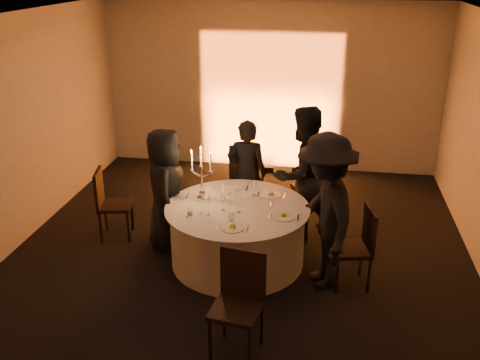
% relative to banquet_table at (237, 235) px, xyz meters
% --- Properties ---
extents(floor, '(7.00, 7.00, 0.00)m').
position_rel_banquet_table_xyz_m(floor, '(0.00, 0.00, -0.38)').
color(floor, black).
rests_on(floor, ground).
extents(ceiling, '(7.00, 7.00, 0.00)m').
position_rel_banquet_table_xyz_m(ceiling, '(0.00, 0.00, 2.62)').
color(ceiling, white).
rests_on(ceiling, wall_back).
extents(wall_back, '(7.00, 0.00, 7.00)m').
position_rel_banquet_table_xyz_m(wall_back, '(0.00, 3.50, 1.12)').
color(wall_back, '#AEA8A1').
rests_on(wall_back, floor).
extents(wall_front, '(7.00, 0.00, 7.00)m').
position_rel_banquet_table_xyz_m(wall_front, '(0.00, -3.50, 1.12)').
color(wall_front, '#AEA8A1').
rests_on(wall_front, floor).
extents(wall_left, '(0.00, 7.00, 7.00)m').
position_rel_banquet_table_xyz_m(wall_left, '(-3.00, 0.00, 1.12)').
color(wall_left, '#AEA8A1').
rests_on(wall_left, floor).
extents(uplighter_fixture, '(0.25, 0.12, 0.10)m').
position_rel_banquet_table_xyz_m(uplighter_fixture, '(0.00, 3.20, -0.33)').
color(uplighter_fixture, black).
rests_on(uplighter_fixture, floor).
extents(banquet_table, '(1.80, 1.80, 0.77)m').
position_rel_banquet_table_xyz_m(banquet_table, '(0.00, 0.00, 0.00)').
color(banquet_table, black).
rests_on(banquet_table, floor).
extents(chair_left, '(0.52, 0.52, 0.99)m').
position_rel_banquet_table_xyz_m(chair_left, '(-1.86, 0.37, 0.17)').
color(chair_left, black).
rests_on(chair_left, floor).
extents(chair_back_left, '(0.50, 0.50, 1.05)m').
position_rel_banquet_table_xyz_m(chair_back_left, '(-0.14, 1.59, 0.21)').
color(chair_back_left, black).
rests_on(chair_back_left, floor).
extents(chair_back_right, '(0.60, 0.60, 1.00)m').
position_rel_banquet_table_xyz_m(chair_back_right, '(0.89, 1.35, 0.18)').
color(chair_back_right, black).
rests_on(chair_back_right, floor).
extents(chair_right, '(0.51, 0.51, 0.98)m').
position_rel_banquet_table_xyz_m(chair_right, '(1.48, -0.28, 0.17)').
color(chair_right, black).
rests_on(chair_right, floor).
extents(chair_front, '(0.53, 0.53, 1.05)m').
position_rel_banquet_table_xyz_m(chair_front, '(0.30, -1.63, 0.21)').
color(chair_front, black).
rests_on(chair_front, floor).
extents(guest_left, '(0.72, 0.91, 1.65)m').
position_rel_banquet_table_xyz_m(guest_left, '(-1.00, 0.27, 0.44)').
color(guest_left, black).
rests_on(guest_left, floor).
extents(guest_back_left, '(0.59, 0.40, 1.57)m').
position_rel_banquet_table_xyz_m(guest_back_left, '(-0.05, 1.10, 0.40)').
color(guest_back_left, black).
rests_on(guest_back_left, floor).
extents(guest_back_right, '(1.15, 1.14, 1.87)m').
position_rel_banquet_table_xyz_m(guest_back_right, '(0.75, 0.81, 0.55)').
color(guest_back_right, black).
rests_on(guest_back_right, floor).
extents(guest_right, '(1.03, 1.37, 1.88)m').
position_rel_banquet_table_xyz_m(guest_right, '(1.07, -0.34, 0.55)').
color(guest_right, black).
rests_on(guest_right, floor).
extents(plate_left, '(0.36, 0.27, 0.01)m').
position_rel_banquet_table_xyz_m(plate_left, '(-0.52, 0.21, 0.39)').
color(plate_left, silver).
rests_on(plate_left, banquet_table).
extents(plate_back_left, '(0.36, 0.24, 0.01)m').
position_rel_banquet_table_xyz_m(plate_back_left, '(-0.14, 0.59, 0.39)').
color(plate_back_left, silver).
rests_on(plate_back_left, banquet_table).
extents(plate_back_right, '(0.35, 0.26, 0.08)m').
position_rel_banquet_table_xyz_m(plate_back_right, '(0.38, 0.42, 0.40)').
color(plate_back_right, silver).
rests_on(plate_back_right, banquet_table).
extents(plate_right, '(0.36, 0.27, 0.08)m').
position_rel_banquet_table_xyz_m(plate_right, '(0.59, -0.19, 0.40)').
color(plate_right, silver).
rests_on(plate_right, banquet_table).
extents(plate_front, '(0.36, 0.27, 0.08)m').
position_rel_banquet_table_xyz_m(plate_front, '(0.04, -0.57, 0.40)').
color(plate_front, silver).
rests_on(plate_front, banquet_table).
extents(coffee_cup, '(0.11, 0.11, 0.07)m').
position_rel_banquet_table_xyz_m(coffee_cup, '(-0.52, -0.32, 0.42)').
color(coffee_cup, silver).
rests_on(coffee_cup, banquet_table).
extents(candelabra, '(0.30, 0.14, 0.72)m').
position_rel_banquet_table_xyz_m(candelabra, '(-0.49, 0.17, 0.64)').
color(candelabra, white).
rests_on(candelabra, banquet_table).
extents(wine_glass_a, '(0.07, 0.07, 0.19)m').
position_rel_banquet_table_xyz_m(wine_glass_a, '(-0.40, -0.25, 0.52)').
color(wine_glass_a, white).
rests_on(wine_glass_a, banquet_table).
extents(wine_glass_b, '(0.07, 0.07, 0.19)m').
position_rel_banquet_table_xyz_m(wine_glass_b, '(0.04, -0.15, 0.52)').
color(wine_glass_b, white).
rests_on(wine_glass_b, banquet_table).
extents(wine_glass_c, '(0.07, 0.07, 0.19)m').
position_rel_banquet_table_xyz_m(wine_glass_c, '(-0.41, 0.18, 0.52)').
color(wine_glass_c, white).
rests_on(wine_glass_c, banquet_table).
extents(wine_glass_d, '(0.07, 0.07, 0.19)m').
position_rel_banquet_table_xyz_m(wine_glass_d, '(-0.21, 0.15, 0.52)').
color(wine_glass_d, white).
rests_on(wine_glass_d, banquet_table).
extents(wine_glass_e, '(0.07, 0.07, 0.19)m').
position_rel_banquet_table_xyz_m(wine_glass_e, '(0.43, -0.17, 0.52)').
color(wine_glass_e, white).
rests_on(wine_glass_e, banquet_table).
extents(wine_glass_f, '(0.07, 0.07, 0.19)m').
position_rel_banquet_table_xyz_m(wine_glass_f, '(0.16, 0.38, 0.52)').
color(wine_glass_f, white).
rests_on(wine_glass_f, banquet_table).
extents(wine_glass_g, '(0.07, 0.07, 0.19)m').
position_rel_banquet_table_xyz_m(wine_glass_g, '(-0.16, -0.12, 0.52)').
color(wine_glass_g, white).
rests_on(wine_glass_g, banquet_table).
extents(wine_glass_h, '(0.07, 0.07, 0.19)m').
position_rel_banquet_table_xyz_m(wine_glass_h, '(-0.03, 0.17, 0.52)').
color(wine_glass_h, white).
rests_on(wine_glass_h, banquet_table).
extents(wine_glass_i, '(0.07, 0.07, 0.19)m').
position_rel_banquet_table_xyz_m(wine_glass_i, '(-0.31, -0.28, 0.52)').
color(wine_glass_i, white).
rests_on(wine_glass_i, banquet_table).
extents(tumbler_a, '(0.07, 0.07, 0.09)m').
position_rel_banquet_table_xyz_m(tumbler_a, '(-0.18, 0.36, 0.43)').
color(tumbler_a, white).
rests_on(tumbler_a, banquet_table).
extents(tumbler_b, '(0.07, 0.07, 0.09)m').
position_rel_banquet_table_xyz_m(tumbler_b, '(-0.00, -0.38, 0.43)').
color(tumbler_b, white).
rests_on(tumbler_b, banquet_table).
extents(tumbler_c, '(0.07, 0.07, 0.09)m').
position_rel_banquet_table_xyz_m(tumbler_c, '(0.38, 0.33, 0.43)').
color(tumbler_c, white).
rests_on(tumbler_c, banquet_table).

